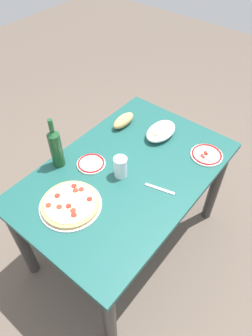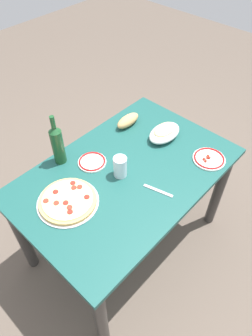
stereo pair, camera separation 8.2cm
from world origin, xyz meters
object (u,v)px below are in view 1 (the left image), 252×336
object	(u,v)px
dining_table	(126,186)
wine_bottle	(56,147)
pepperoni_pizza	(70,204)
baked_pasta_dish	(161,131)
water_glass	(120,167)
side_plate_near	(91,163)
bread_loaf	(123,121)
side_plate_far	(207,155)

from	to	relation	value
dining_table	wine_bottle	size ratio (longest dim) A/B	3.95
pepperoni_pizza	baked_pasta_dish	size ratio (longest dim) A/B	1.35
pepperoni_pizza	wine_bottle	xyz separation A→B (m)	(0.17, 0.27, 0.12)
baked_pasta_dish	water_glass	distance (m)	0.42
wine_bottle	side_plate_near	bearing A→B (deg)	-53.12
wine_bottle	bread_loaf	distance (m)	0.53
wine_bottle	bread_loaf	size ratio (longest dim) A/B	1.74
dining_table	baked_pasta_dish	bearing A→B (deg)	3.84
pepperoni_pizza	baked_pasta_dish	world-z (taller)	baked_pasta_dish
dining_table	side_plate_near	world-z (taller)	side_plate_near
pepperoni_pizza	water_glass	size ratio (longest dim) A/B	2.53
dining_table	side_plate_near	size ratio (longest dim) A/B	7.68
pepperoni_pizza	side_plate_far	size ratio (longest dim) A/B	1.69
water_glass	bread_loaf	xyz separation A→B (m)	(0.36, 0.27, -0.03)
baked_pasta_dish	side_plate_far	xyz separation A→B (m)	(0.02, -0.32, -0.03)
wine_bottle	dining_table	bearing A→B (deg)	-60.27
dining_table	side_plate_near	bearing A→B (deg)	113.37
side_plate_near	baked_pasta_dish	bearing A→B (deg)	-19.70
water_glass	side_plate_near	size ratio (longest dim) A/B	0.77
bread_loaf	wine_bottle	bearing A→B (deg)	172.89
wine_bottle	side_plate_near	xyz separation A→B (m)	(0.11, -0.15, -0.12)
dining_table	water_glass	bearing A→B (deg)	167.14
bread_loaf	baked_pasta_dish	bearing A→B (deg)	-75.52
baked_pasta_dish	side_plate_near	distance (m)	0.50
side_plate_far	bread_loaf	world-z (taller)	bread_loaf
dining_table	baked_pasta_dish	distance (m)	0.42
dining_table	side_plate_near	distance (m)	0.25
baked_pasta_dish	bread_loaf	xyz separation A→B (m)	(-0.07, 0.25, -0.01)
wine_bottle	bread_loaf	world-z (taller)	wine_bottle
side_plate_near	side_plate_far	size ratio (longest dim) A/B	0.87
pepperoni_pizza	bread_loaf	bearing A→B (deg)	16.69
baked_pasta_dish	side_plate_far	world-z (taller)	baked_pasta_dish
side_plate_far	pepperoni_pizza	bearing A→B (deg)	154.47
side_plate_near	bread_loaf	bearing A→B (deg)	11.97
bread_loaf	water_glass	bearing A→B (deg)	-142.94
pepperoni_pizza	wine_bottle	world-z (taller)	wine_bottle
bread_loaf	side_plate_far	bearing A→B (deg)	-81.58
dining_table	pepperoni_pizza	size ratio (longest dim) A/B	3.92
dining_table	wine_bottle	world-z (taller)	wine_bottle
wine_bottle	water_glass	xyz separation A→B (m)	(0.16, -0.33, -0.07)
side_plate_near	dining_table	bearing A→B (deg)	-66.63
pepperoni_pizza	water_glass	world-z (taller)	water_glass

